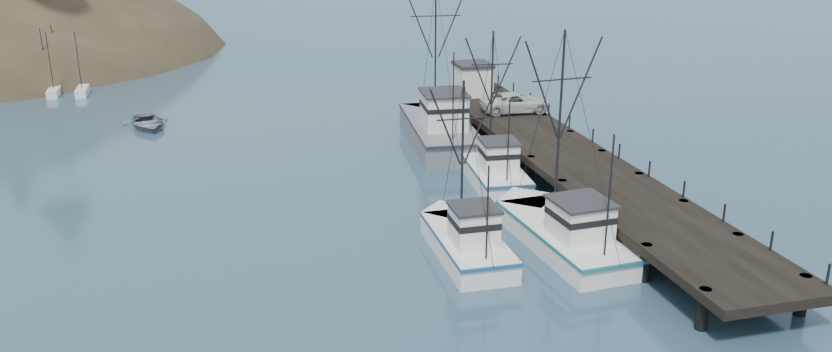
# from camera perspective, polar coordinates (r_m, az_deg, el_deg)

# --- Properties ---
(ground) EXTENTS (400.00, 400.00, 0.00)m
(ground) POSITION_cam_1_polar(r_m,az_deg,el_deg) (37.79, 1.12, -9.99)
(ground) COLOR #284359
(ground) RESTS_ON ground
(pier) EXTENTS (6.00, 44.00, 2.00)m
(pier) POSITION_cam_1_polar(r_m,az_deg,el_deg) (55.62, 10.53, 1.28)
(pier) COLOR black
(pier) RESTS_ON ground
(trawler_near) EXTENTS (4.65, 12.14, 12.14)m
(trawler_near) POSITION_cam_1_polar(r_m,az_deg,el_deg) (45.59, 10.31, -3.89)
(trawler_near) COLOR white
(trawler_near) RESTS_ON ground
(trawler_mid) EXTENTS (3.33, 9.57, 9.76)m
(trawler_mid) POSITION_cam_1_polar(r_m,az_deg,el_deg) (43.86, 3.51, -4.55)
(trawler_mid) COLOR white
(trawler_mid) RESTS_ON ground
(trawler_far) EXTENTS (4.03, 10.06, 10.42)m
(trawler_far) POSITION_cam_1_polar(r_m,az_deg,el_deg) (55.24, 5.42, 0.45)
(trawler_far) COLOR white
(trawler_far) RESTS_ON ground
(work_vessel) EXTENTS (5.67, 15.17, 12.70)m
(work_vessel) POSITION_cam_1_polar(r_m,az_deg,el_deg) (63.57, 1.59, 3.40)
(work_vessel) COLOR slate
(work_vessel) RESTS_ON ground
(pier_shed) EXTENTS (3.00, 3.20, 2.80)m
(pier_shed) POSITION_cam_1_polar(r_m,az_deg,el_deg) (71.08, 4.00, 6.85)
(pier_shed) COLOR silver
(pier_shed) RESTS_ON pier
(pickup_truck) EXTENTS (5.82, 2.97, 1.57)m
(pickup_truck) POSITION_cam_1_polar(r_m,az_deg,el_deg) (65.54, 7.05, 5.15)
(pickup_truck) COLOR silver
(pickup_truck) RESTS_ON pier
(motorboat) EXTENTS (4.92, 6.14, 1.13)m
(motorboat) POSITION_cam_1_polar(r_m,az_deg,el_deg) (71.91, -18.32, 3.26)
(motorboat) COLOR slate
(motorboat) RESTS_ON ground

